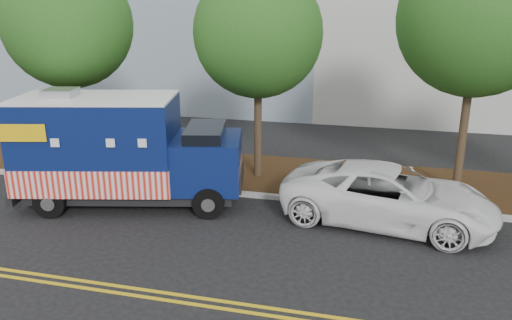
# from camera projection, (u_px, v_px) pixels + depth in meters

# --- Properties ---
(ground) EXTENTS (120.00, 120.00, 0.00)m
(ground) POSITION_uv_depth(u_px,v_px,m) (192.00, 209.00, 15.09)
(ground) COLOR black
(ground) RESTS_ON ground
(curb) EXTENTS (120.00, 0.18, 0.15)m
(curb) POSITION_uv_depth(u_px,v_px,m) (207.00, 191.00, 16.36)
(curb) COLOR #9E9E99
(curb) RESTS_ON ground
(mulch_strip) EXTENTS (120.00, 4.00, 0.15)m
(mulch_strip) POSITION_uv_depth(u_px,v_px,m) (226.00, 171.00, 18.30)
(mulch_strip) COLOR black
(mulch_strip) RESTS_ON ground
(centerline_near) EXTENTS (120.00, 0.10, 0.01)m
(centerline_near) POSITION_uv_depth(u_px,v_px,m) (118.00, 286.00, 10.97)
(centerline_near) COLOR gold
(centerline_near) RESTS_ON ground
(centerline_far) EXTENTS (120.00, 0.10, 0.01)m
(centerline_far) POSITION_uv_depth(u_px,v_px,m) (112.00, 292.00, 10.74)
(centerline_far) COLOR gold
(centerline_far) RESTS_ON ground
(tree_a) EXTENTS (4.44, 4.44, 7.48)m
(tree_a) POSITION_uv_depth(u_px,v_px,m) (68.00, 24.00, 17.31)
(tree_a) COLOR #38281C
(tree_a) RESTS_ON ground
(tree_b) EXTENTS (4.23, 4.23, 7.15)m
(tree_b) POSITION_uv_depth(u_px,v_px,m) (258.00, 33.00, 16.15)
(tree_b) COLOR #38281C
(tree_b) RESTS_ON ground
(tree_c) EXTENTS (4.68, 4.68, 7.88)m
(tree_c) POSITION_uv_depth(u_px,v_px,m) (478.00, 18.00, 14.65)
(tree_c) COLOR #38281C
(tree_c) RESTS_ON ground
(sign_post) EXTENTS (0.06, 0.06, 2.40)m
(sign_post) POSITION_uv_depth(u_px,v_px,m) (99.00, 147.00, 17.19)
(sign_post) COLOR #473828
(sign_post) RESTS_ON ground
(food_truck) EXTENTS (7.13, 3.93, 3.57)m
(food_truck) POSITION_uv_depth(u_px,v_px,m) (119.00, 153.00, 15.10)
(food_truck) COLOR black
(food_truck) RESTS_ON ground
(white_car) EXTENTS (6.22, 3.57, 1.63)m
(white_car) POSITION_uv_depth(u_px,v_px,m) (388.00, 195.00, 13.95)
(white_car) COLOR white
(white_car) RESTS_ON ground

